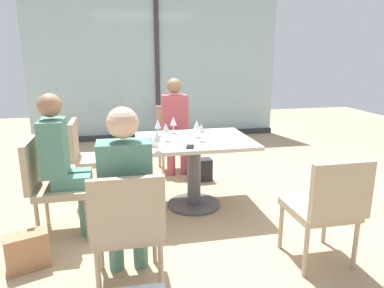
# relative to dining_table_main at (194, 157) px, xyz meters

# --- Properties ---
(ground_plane) EXTENTS (12.00, 12.00, 0.00)m
(ground_plane) POSITION_rel_dining_table_main_xyz_m (0.00, 0.00, -0.54)
(ground_plane) COLOR tan
(window_wall_backdrop) EXTENTS (4.56, 0.10, 2.70)m
(window_wall_backdrop) POSITION_rel_dining_table_main_xyz_m (0.00, 3.20, 0.67)
(window_wall_backdrop) COLOR #99B7BC
(window_wall_backdrop) RESTS_ON ground_plane
(dining_table_main) EXTENTS (1.16, 0.91, 0.73)m
(dining_table_main) POSITION_rel_dining_table_main_xyz_m (0.00, 0.00, 0.00)
(dining_table_main) COLOR #BCB29E
(dining_table_main) RESTS_ON ground_plane
(chair_near_window) EXTENTS (0.46, 0.51, 0.87)m
(chair_near_window) POSITION_rel_dining_table_main_xyz_m (0.00, 1.28, -0.04)
(chair_near_window) COLOR tan
(chair_near_window) RESTS_ON ground_plane
(chair_side_end) EXTENTS (0.50, 0.46, 0.87)m
(chair_side_end) POSITION_rel_dining_table_main_xyz_m (-1.35, -0.34, -0.04)
(chair_side_end) COLOR tan
(chair_side_end) RESTS_ON ground_plane
(chair_front_left) EXTENTS (0.46, 0.50, 0.87)m
(chair_front_left) POSITION_rel_dining_table_main_xyz_m (-0.72, -1.28, -0.04)
(chair_front_left) COLOR tan
(chair_front_left) RESTS_ON ground_plane
(chair_far_left) EXTENTS (0.51, 0.46, 0.87)m
(chair_far_left) POSITION_rel_dining_table_main_xyz_m (-1.08, 0.51, -0.04)
(chair_far_left) COLOR tan
(chair_far_left) RESTS_ON ground_plane
(chair_front_right) EXTENTS (0.46, 0.50, 0.87)m
(chair_front_right) POSITION_rel_dining_table_main_xyz_m (0.72, -1.28, -0.04)
(chair_front_right) COLOR tan
(chair_front_right) RESTS_ON ground_plane
(person_near_window) EXTENTS (0.34, 0.39, 1.26)m
(person_near_window) POSITION_rel_dining_table_main_xyz_m (-0.00, 1.17, 0.16)
(person_near_window) COLOR #B24C56
(person_near_window) RESTS_ON ground_plane
(person_side_end) EXTENTS (0.39, 0.34, 1.26)m
(person_side_end) POSITION_rel_dining_table_main_xyz_m (-1.24, -0.34, 0.16)
(person_side_end) COLOR #4C7F6B
(person_side_end) RESTS_ON ground_plane
(person_front_left) EXTENTS (0.34, 0.39, 1.26)m
(person_front_left) POSITION_rel_dining_table_main_xyz_m (-0.72, -1.17, 0.16)
(person_front_left) COLOR #4C7F6B
(person_front_left) RESTS_ON ground_plane
(wine_glass_0) EXTENTS (0.07, 0.07, 0.18)m
(wine_glass_0) POSITION_rel_dining_table_main_xyz_m (-0.29, -0.03, 0.32)
(wine_glass_0) COLOR silver
(wine_glass_0) RESTS_ON dining_table_main
(wine_glass_1) EXTENTS (0.07, 0.07, 0.18)m
(wine_glass_1) POSITION_rel_dining_table_main_xyz_m (-0.16, 0.30, 0.32)
(wine_glass_1) COLOR silver
(wine_glass_1) RESTS_ON dining_table_main
(wine_glass_2) EXTENTS (0.07, 0.07, 0.18)m
(wine_glass_2) POSITION_rel_dining_table_main_xyz_m (-0.35, 0.17, 0.32)
(wine_glass_2) COLOR silver
(wine_glass_2) RESTS_ON dining_table_main
(wine_glass_3) EXTENTS (0.07, 0.07, 0.18)m
(wine_glass_3) POSITION_rel_dining_table_main_xyz_m (0.04, 0.06, 0.32)
(wine_glass_3) COLOR silver
(wine_glass_3) RESTS_ON dining_table_main
(wine_glass_4) EXTENTS (0.07, 0.07, 0.18)m
(wine_glass_4) POSITION_rel_dining_table_main_xyz_m (0.05, -0.12, 0.32)
(wine_glass_4) COLOR silver
(wine_glass_4) RESTS_ON dining_table_main
(wine_glass_5) EXTENTS (0.07, 0.07, 0.18)m
(wine_glass_5) POSITION_rel_dining_table_main_xyz_m (-0.42, -0.40, 0.32)
(wine_glass_5) COLOR silver
(wine_glass_5) RESTS_ON dining_table_main
(coffee_cup) EXTENTS (0.08, 0.08, 0.09)m
(coffee_cup) POSITION_rel_dining_table_main_xyz_m (-0.43, -0.22, 0.24)
(coffee_cup) COLOR white
(coffee_cup) RESTS_ON dining_table_main
(cell_phone_on_table) EXTENTS (0.10, 0.16, 0.01)m
(cell_phone_on_table) POSITION_rel_dining_table_main_xyz_m (-0.11, -0.32, 0.20)
(cell_phone_on_table) COLOR black
(cell_phone_on_table) RESTS_ON dining_table_main
(handbag_0) EXTENTS (0.31, 0.17, 0.28)m
(handbag_0) POSITION_rel_dining_table_main_xyz_m (0.23, 0.73, -0.40)
(handbag_0) COLOR #232328
(handbag_0) RESTS_ON ground_plane
(handbag_1) EXTENTS (0.34, 0.26, 0.28)m
(handbag_1) POSITION_rel_dining_table_main_xyz_m (-1.47, -0.86, -0.40)
(handbag_1) COLOR #A3704C
(handbag_1) RESTS_ON ground_plane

